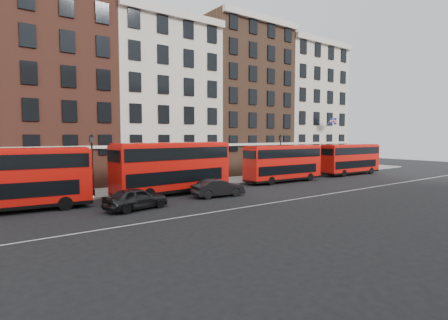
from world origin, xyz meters
TOP-DOWN VIEW (x-y plane):
  - ground at (0.00, 0.00)m, footprint 120.00×120.00m
  - pavement at (0.00, 10.50)m, footprint 80.00×5.00m
  - kerb at (0.00, 8.00)m, footprint 80.00×0.30m
  - road_centre_line at (0.00, -2.00)m, footprint 70.00×0.12m
  - building_terrace at (-0.31, 17.88)m, footprint 64.00×11.95m
  - bus_a at (-16.81, 6.20)m, footprint 10.82×3.67m
  - bus_b at (-4.10, 6.19)m, footprint 11.38×3.71m
  - bus_c at (9.98, 6.19)m, footprint 10.09×2.72m
  - bus_d at (22.87, 6.19)m, footprint 9.93×2.72m
  - car_rear at (-9.32, 2.01)m, footprint 4.97×2.71m
  - car_front at (-1.45, 2.86)m, footprint 4.80×2.04m
  - lamp_post_left at (-10.52, 8.50)m, footprint 0.44×0.44m
  - lamp_post_right at (12.15, 8.79)m, footprint 0.44×0.44m
  - traffic_light at (23.91, 8.60)m, footprint 0.25×0.45m
  - iron_railings at (0.00, 12.70)m, footprint 6.60×0.06m

SIDE VIEW (x-z plane):
  - ground at x=0.00m, z-range 0.00..0.00m
  - road_centre_line at x=0.00m, z-range 0.00..0.01m
  - pavement at x=0.00m, z-range 0.00..0.15m
  - kerb at x=0.00m, z-range 0.00..0.16m
  - iron_railings at x=0.00m, z-range 0.15..1.15m
  - car_front at x=-1.45m, z-range 0.00..1.54m
  - car_rear at x=-9.32m, z-range 0.00..1.60m
  - bus_d at x=22.87m, z-range 0.15..4.29m
  - bus_c at x=9.98m, z-range 0.15..4.36m
  - bus_a at x=-16.81m, z-range 0.16..4.62m
  - traffic_light at x=23.91m, z-range 0.81..4.08m
  - bus_b at x=-4.10m, z-range 0.17..4.87m
  - lamp_post_left at x=-10.52m, z-range 0.42..5.74m
  - lamp_post_right at x=12.15m, z-range 0.42..5.74m
  - building_terrace at x=-0.31m, z-range -0.76..21.24m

